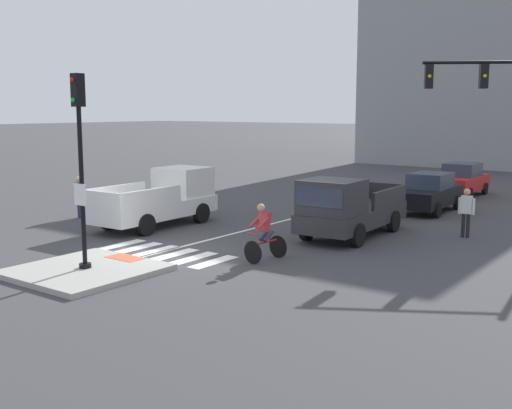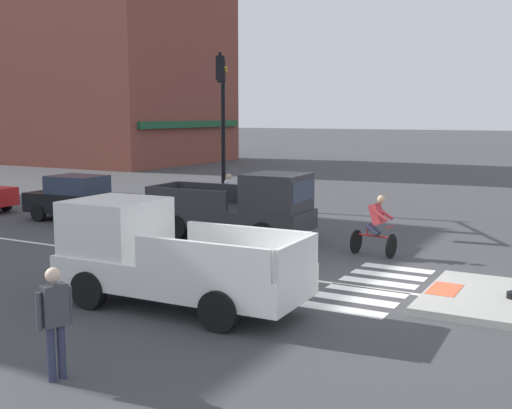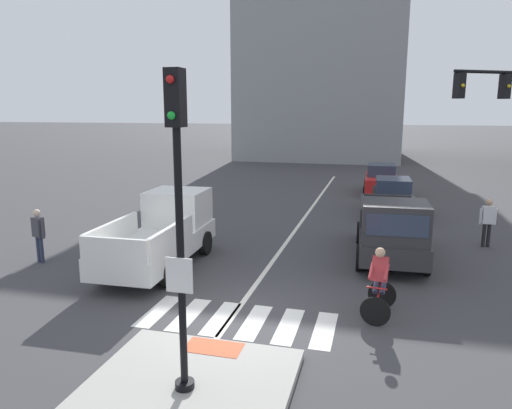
% 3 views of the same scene
% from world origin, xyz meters
% --- Properties ---
extents(ground_plane, '(300.00, 300.00, 0.00)m').
position_xyz_m(ground_plane, '(0.00, 0.00, 0.00)').
color(ground_plane, '#3D3D3F').
extents(traffic_island, '(3.40, 3.47, 0.15)m').
position_xyz_m(traffic_island, '(0.00, -3.11, 0.07)').
color(traffic_island, '#A3A099').
rests_on(traffic_island, ground).
extents(tactile_pad_front, '(1.10, 0.60, 0.01)m').
position_xyz_m(tactile_pad_front, '(0.00, -1.72, 0.15)').
color(tactile_pad_front, '#DB5B38').
rests_on(tactile_pad_front, traffic_island).
extents(signal_pole, '(0.44, 0.38, 5.06)m').
position_xyz_m(signal_pole, '(0.00, -3.12, 3.19)').
color(signal_pole, black).
rests_on(signal_pole, traffic_island).
extents(crosswalk_stripe_a, '(0.44, 1.80, 0.01)m').
position_xyz_m(crosswalk_stripe_a, '(-1.94, -0.15, 0.00)').
color(crosswalk_stripe_a, silver).
rests_on(crosswalk_stripe_a, ground).
extents(crosswalk_stripe_b, '(0.44, 1.80, 0.01)m').
position_xyz_m(crosswalk_stripe_b, '(-1.16, -0.15, 0.00)').
color(crosswalk_stripe_b, silver).
rests_on(crosswalk_stripe_b, ground).
extents(crosswalk_stripe_c, '(0.44, 1.80, 0.01)m').
position_xyz_m(crosswalk_stripe_c, '(-0.39, -0.15, 0.00)').
color(crosswalk_stripe_c, silver).
rests_on(crosswalk_stripe_c, ground).
extents(crosswalk_stripe_d, '(0.44, 1.80, 0.01)m').
position_xyz_m(crosswalk_stripe_d, '(0.39, -0.15, 0.00)').
color(crosswalk_stripe_d, silver).
rests_on(crosswalk_stripe_d, ground).
extents(crosswalk_stripe_e, '(0.44, 1.80, 0.01)m').
position_xyz_m(crosswalk_stripe_e, '(1.16, -0.15, 0.00)').
color(crosswalk_stripe_e, silver).
rests_on(crosswalk_stripe_e, ground).
extents(crosswalk_stripe_f, '(0.44, 1.80, 0.01)m').
position_xyz_m(crosswalk_stripe_f, '(1.94, -0.15, 0.00)').
color(crosswalk_stripe_f, silver).
rests_on(crosswalk_stripe_f, ground).
extents(lane_centre_line, '(0.14, 28.00, 0.01)m').
position_xyz_m(lane_centre_line, '(-0.16, 10.00, 0.00)').
color(lane_centre_line, silver).
rests_on(lane_centre_line, ground).
extents(building_corner_right, '(15.36, 17.89, 19.96)m').
position_xyz_m(building_corner_right, '(-2.82, 40.47, 10.00)').
color(building_corner_right, gray).
rests_on(building_corner_right, ground).
extents(car_red_eastbound_distant, '(1.90, 4.13, 1.64)m').
position_xyz_m(car_red_eastbound_distant, '(3.02, 17.68, 0.81)').
color(car_red_eastbound_distant, red).
rests_on(car_red_eastbound_distant, ground).
extents(car_black_eastbound_far, '(1.92, 4.14, 1.64)m').
position_xyz_m(car_black_eastbound_far, '(3.54, 12.04, 0.81)').
color(car_black_eastbound_far, black).
rests_on(car_black_eastbound_far, ground).
extents(pickup_truck_charcoal_eastbound_mid, '(2.22, 5.18, 2.08)m').
position_xyz_m(pickup_truck_charcoal_eastbound_mid, '(3.36, 5.12, 0.98)').
color(pickup_truck_charcoal_eastbound_mid, '#2D2D30').
rests_on(pickup_truck_charcoal_eastbound_mid, ground).
extents(pickup_truck_white_westbound_near, '(2.17, 5.15, 2.08)m').
position_xyz_m(pickup_truck_white_westbound_near, '(-3.34, 3.19, 0.98)').
color(pickup_truck_white_westbound_near, white).
rests_on(pickup_truck_white_westbound_near, ground).
extents(cyclist, '(0.80, 1.17, 1.68)m').
position_xyz_m(cyclist, '(3.04, 0.79, 0.87)').
color(cyclist, black).
rests_on(cyclist, ground).
extents(pedestrian_at_curb_left, '(0.53, 0.32, 1.67)m').
position_xyz_m(pedestrian_at_curb_left, '(-7.08, 2.25, 0.98)').
color(pedestrian_at_curb_left, '#2D334C').
rests_on(pedestrian_at_curb_left, ground).
extents(pedestrian_waiting_far_side, '(0.55, 0.26, 1.67)m').
position_xyz_m(pedestrian_waiting_far_side, '(6.56, 7.58, 0.98)').
color(pedestrian_waiting_far_side, black).
rests_on(pedestrian_waiting_far_side, ground).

